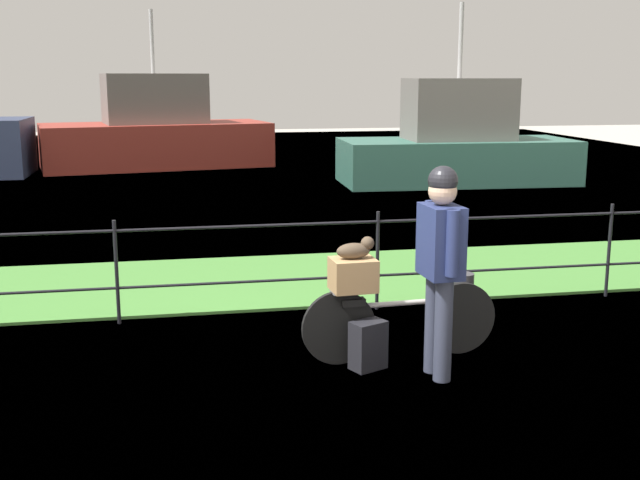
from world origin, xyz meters
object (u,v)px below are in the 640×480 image
moored_boat_mid (457,146)px  mooring_bollard (463,297)px  bicycle_main (398,321)px  moored_boat_near (156,133)px  terrier_dog (356,249)px  cyclist_person (441,253)px  backpack_on_paving (368,345)px  wooden_crate (353,275)px

moored_boat_mid → mooring_bollard: bearing=-110.1°
bicycle_main → mooring_bollard: bicycle_main is taller
mooring_bollard → moored_boat_near: (-3.10, 14.14, 0.65)m
bicycle_main → terrier_dog: size_ratio=5.36×
bicycle_main → terrier_dog: 0.74m
cyclist_person → moored_boat_near: 15.68m
cyclist_person → mooring_bollard: bearing=61.7°
bicycle_main → mooring_bollard: size_ratio=3.66×
terrier_dog → backpack_on_paving: bearing=-67.0°
moored_boat_near → moored_boat_mid: 8.02m
terrier_dog → moored_boat_near: 15.19m
bicycle_main → moored_boat_mid: bearing=67.1°
bicycle_main → backpack_on_paving: bearing=-149.3°
wooden_crate → mooring_bollard: bearing=35.4°
bicycle_main → wooden_crate: (-0.40, -0.02, 0.42)m
terrier_dog → moored_boat_mid: bearing=65.5°
cyclist_person → moored_boat_mid: bearing=68.8°
cyclist_person → mooring_bollard: 1.73m
backpack_on_paving → wooden_crate: bearing=95.5°
cyclist_person → moored_boat_near: moored_boat_near is taller
terrier_dog → mooring_bollard: size_ratio=0.68×
backpack_on_paving → cyclist_person: bearing=-52.0°
terrier_dog → moored_boat_mid: 11.61m
terrier_dog → backpack_on_paving: terrier_dog is taller
bicycle_main → cyclist_person: (0.20, -0.44, 0.67)m
bicycle_main → moored_boat_mid: moored_boat_mid is taller
backpack_on_paving → moored_boat_mid: (4.75, 10.72, 0.63)m
cyclist_person → terrier_dog: bearing=143.7°
wooden_crate → moored_boat_mid: bearing=65.3°
wooden_crate → backpack_on_paving: (0.09, -0.16, -0.56)m
bicycle_main → moored_boat_near: (-2.17, 15.07, 0.55)m
backpack_on_paving → moored_boat_near: 15.38m
terrier_dog → backpack_on_paving: size_ratio=0.80×
moored_boat_mid → cyclist_person: bearing=-111.2°
bicycle_main → wooden_crate: bearing=-176.8°
mooring_bollard → moored_boat_near: moored_boat_near is taller
bicycle_main → moored_boat_near: moored_boat_near is taller
cyclist_person → moored_boat_near: (-2.36, 15.51, -0.12)m
bicycle_main → mooring_bollard: (0.93, 0.93, -0.10)m
bicycle_main → terrier_dog: terrier_dog is taller
cyclist_person → bicycle_main: bearing=114.1°
backpack_on_paving → mooring_bollard: 1.66m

